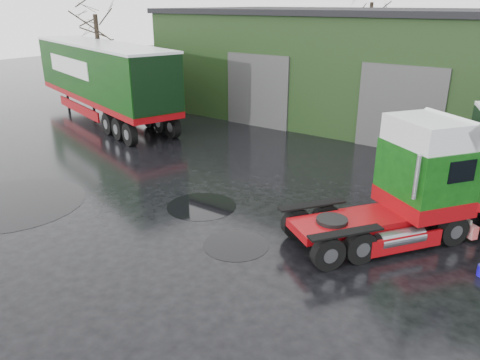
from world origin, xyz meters
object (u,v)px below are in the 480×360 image
at_px(warehouse, 438,69).
at_px(hero_tractor, 378,184).
at_px(tree_back_a, 370,27).
at_px(trailer_left, 102,82).
at_px(tree_left, 98,42).

distance_m(warehouse, hero_tractor, 15.76).
xyz_separation_m(warehouse, tree_back_a, (-8.00, 10.00, 1.59)).
relative_size(hero_tractor, trailer_left, 0.41).
bearing_deg(tree_back_a, hero_tractor, -67.62).
bearing_deg(warehouse, trailer_left, -148.64).
height_order(warehouse, tree_back_a, tree_back_a).
distance_m(trailer_left, tree_back_a, 21.84).
bearing_deg(trailer_left, tree_left, 69.50).
bearing_deg(tree_back_a, warehouse, -51.34).
relative_size(warehouse, trailer_left, 2.23).
height_order(warehouse, tree_left, tree_left).
height_order(hero_tractor, tree_left, tree_left).
height_order(tree_left, tree_back_a, tree_back_a).
bearing_deg(tree_left, warehouse, 22.83).
relative_size(hero_tractor, tree_back_a, 0.62).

